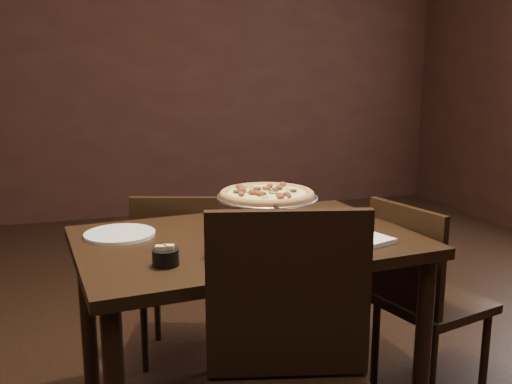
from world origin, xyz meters
name	(u,v)px	position (x,y,z in m)	size (l,w,h in m)	color
room	(265,53)	(0.06, 0.03, 1.40)	(6.04, 7.04, 2.84)	black
dining_table	(247,263)	(0.00, 0.05, 0.65)	(1.27, 0.90, 0.75)	black
pizza_stand	(267,195)	(0.11, 0.14, 0.88)	(0.39, 0.39, 0.16)	silver
parmesan_shaker	(214,241)	(-0.16, -0.13, 0.80)	(0.06, 0.06, 0.11)	#F6E8BF
pepper_flake_shaker	(260,243)	(-0.02, -0.17, 0.80)	(0.06, 0.06, 0.10)	#962A0D
packet_caddy	(165,257)	(-0.33, -0.17, 0.78)	(0.08, 0.08, 0.06)	black
napkin_stack	(364,240)	(0.38, -0.13, 0.76)	(0.16, 0.16, 0.02)	white
plate_left	(120,234)	(-0.44, 0.21, 0.76)	(0.26, 0.26, 0.01)	silver
plate_near	(317,248)	(0.18, -0.17, 0.76)	(0.25, 0.25, 0.01)	silver
serving_spatula	(277,208)	(0.08, -0.05, 0.88)	(0.13, 0.13, 0.02)	silver
chair_far	(180,271)	(-0.15, 0.60, 0.45)	(0.48, 0.48, 0.82)	black
chair_side	(422,293)	(0.74, 0.03, 0.46)	(0.47, 0.47, 0.83)	black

